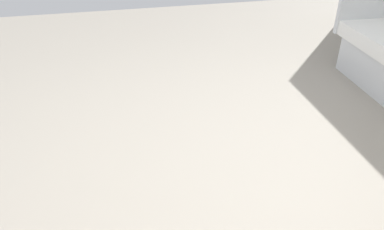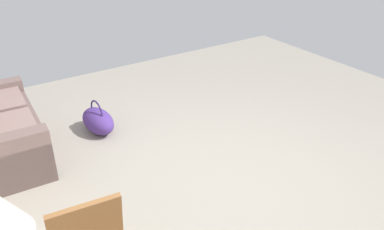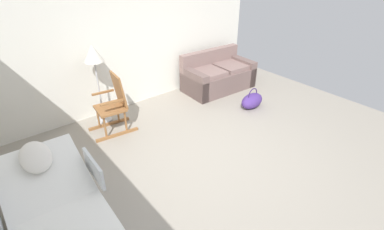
# 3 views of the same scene
# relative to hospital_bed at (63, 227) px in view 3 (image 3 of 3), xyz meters

# --- Properties ---
(ground_plane) EXTENTS (7.37, 7.37, 0.00)m
(ground_plane) POSITION_rel_hospital_bed_xyz_m (2.29, 0.05, -0.29)
(ground_plane) COLOR gray
(back_wall) EXTENTS (6.10, 0.10, 2.70)m
(back_wall) POSITION_rel_hospital_bed_xyz_m (2.29, 2.64, 1.06)
(back_wall) COLOR silver
(back_wall) RESTS_ON ground
(hospital_bed) EXTENTS (1.06, 2.15, 0.91)m
(hospital_bed) POSITION_rel_hospital_bed_xyz_m (0.00, 0.00, 0.00)
(hospital_bed) COLOR silver
(hospital_bed) RESTS_ON ground
(couch) EXTENTS (1.64, 0.93, 0.85)m
(couch) POSITION_rel_hospital_bed_xyz_m (4.17, 2.04, 0.01)
(couch) COLOR #68534F
(couch) RESTS_ON ground
(rocking_chair) EXTENTS (0.81, 0.55, 1.05)m
(rocking_chair) POSITION_rel_hospital_bed_xyz_m (1.51, 1.87, 0.21)
(rocking_chair) COLOR brown
(rocking_chair) RESTS_ON ground
(floor_lamp) EXTENTS (0.34, 0.34, 1.48)m
(floor_lamp) POSITION_rel_hospital_bed_xyz_m (1.45, 2.30, 0.94)
(floor_lamp) COLOR #B2B5BA
(floor_lamp) RESTS_ON ground
(duffel_bag) EXTENTS (0.59, 0.37, 0.43)m
(duffel_bag) POSITION_rel_hospital_bed_xyz_m (4.06, 0.90, -0.14)
(duffel_bag) COLOR #472D7A
(duffel_bag) RESTS_ON ground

